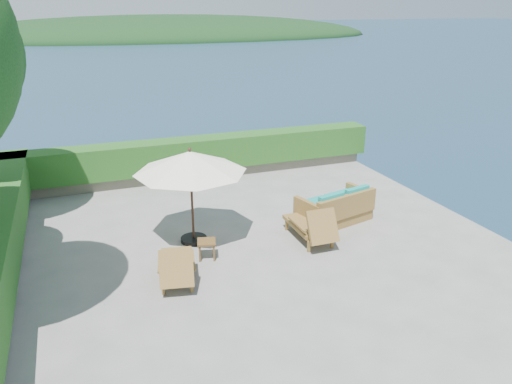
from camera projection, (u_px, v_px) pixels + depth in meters
name	position (u px, v px, depth m)	size (l,w,h in m)	color
ground	(256.00, 247.00, 11.98)	(12.00, 12.00, 0.00)	gray
foundation	(256.00, 303.00, 12.53)	(12.00, 12.00, 3.00)	#544C43
ocean	(256.00, 350.00, 13.03)	(600.00, 600.00, 0.00)	#193A4F
offshore_island	(167.00, 37.00, 144.07)	(126.00, 57.60, 12.60)	black
planter_wall_far	(198.00, 172.00, 16.83)	(12.00, 0.60, 0.36)	gray
hedge_far	(197.00, 153.00, 16.60)	(12.40, 0.90, 1.00)	#154A18
patio_umbrella	(190.00, 163.00, 11.59)	(3.01, 3.01, 2.39)	black
lounge_left	(177.00, 265.00, 10.36)	(0.99, 1.75, 0.95)	brown
lounge_right	(312.00, 226.00, 12.14)	(0.81, 1.76, 1.01)	brown
side_table	(207.00, 244.00, 11.34)	(0.50, 0.50, 0.44)	brown
wicker_loveseat	(336.00, 209.00, 13.24)	(2.19, 1.48, 0.98)	brown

